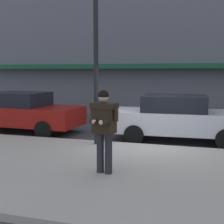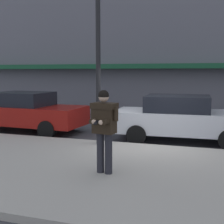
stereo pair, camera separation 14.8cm
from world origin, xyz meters
name	(u,v)px [view 2 (the right image)]	position (x,y,z in m)	size (l,w,h in m)	color
ground_plane	(153,147)	(0.00, 0.00, 0.00)	(80.00, 80.00, 0.00)	#3D3D42
sidewalk	(175,178)	(1.00, -2.85, 0.07)	(32.00, 5.30, 0.14)	#A8A399
curb_paint_line	(186,149)	(1.00, 0.05, 0.00)	(28.00, 0.12, 0.01)	silver
parked_sedan_near	(27,112)	(-5.14, 1.03, 0.79)	(4.58, 2.09, 1.54)	maroon
parked_sedan_mid	(182,118)	(0.76, 1.09, 0.79)	(4.57, 2.07, 1.54)	silver
man_texting_on_phone	(104,122)	(-0.47, -3.20, 1.25)	(0.64, 0.62, 1.81)	#23232B
street_lamp_post	(98,44)	(-1.54, -0.65, 3.14)	(0.36, 0.36, 4.88)	black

